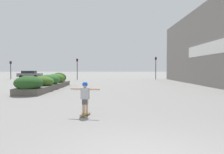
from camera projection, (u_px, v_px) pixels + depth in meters
planter_box at (48, 82)px, 18.75m from camera, size 1.95×10.40×1.36m
skateboard at (85, 114)px, 8.04m from camera, size 0.34×0.73×0.09m
skateboarder at (85, 94)px, 8.02m from camera, size 1.09×0.29×1.17m
car_leftmost at (30, 74)px, 41.15m from camera, size 4.36×1.89×1.43m
car_center_left at (208, 74)px, 42.82m from camera, size 4.63×2.00×1.61m
traffic_light_left at (77, 65)px, 36.20m from camera, size 0.28×0.30×3.49m
traffic_light_right at (156, 64)px, 36.84m from camera, size 0.28×0.30×3.79m
traffic_light_far_left at (11, 67)px, 37.04m from camera, size 0.28×0.30×3.10m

